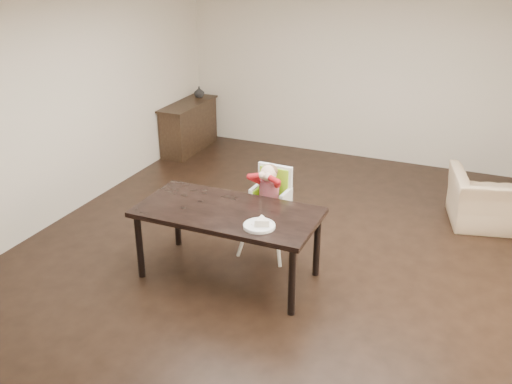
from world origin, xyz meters
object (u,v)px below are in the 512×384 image
dining_table (228,217)px  armchair (497,192)px  high_chair (270,191)px  sideboard (189,126)px

dining_table → armchair: 3.36m
high_chair → sideboard: bearing=136.7°
dining_table → high_chair: bearing=74.3°
sideboard → dining_table: bearing=-54.8°
armchair → dining_table: bearing=29.2°
dining_table → sideboard: (-2.29, 3.24, -0.27)m
high_chair → sideboard: 3.59m
dining_table → high_chair: size_ratio=1.74×
dining_table → high_chair: (0.18, 0.66, 0.06)m
dining_table → high_chair: 0.69m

